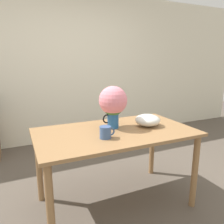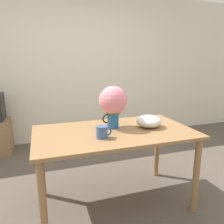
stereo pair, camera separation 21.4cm
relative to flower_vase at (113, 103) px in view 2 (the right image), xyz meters
The scene contains 6 objects.
ground_plane 1.04m from the flower_vase, 85.61° to the right, with size 12.00×12.00×0.00m, color brown.
wall_back 2.01m from the flower_vase, 89.88° to the left, with size 8.00×0.05×2.60m.
table 0.37m from the flower_vase, 98.37° to the right, with size 1.51×0.85×0.78m.
flower_vase is the anchor object (origin of this frame).
coffee_mug 0.36m from the flower_vase, 125.67° to the right, with size 0.14×0.10×0.11m.
white_bowl 0.41m from the flower_vase, 13.42° to the right, with size 0.26×0.26×0.12m.
Camera 2 is at (-0.67, -1.92, 1.44)m, focal length 35.00 mm.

